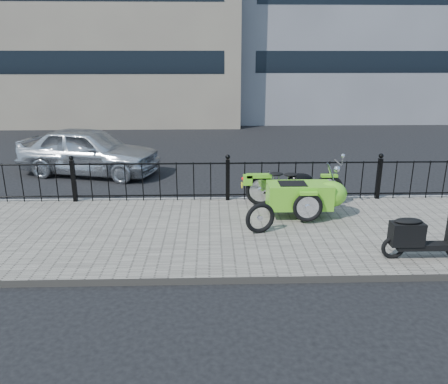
{
  "coord_description": "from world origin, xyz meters",
  "views": [
    {
      "loc": [
        -0.37,
        -8.31,
        3.35
      ],
      "look_at": [
        -0.13,
        -0.1,
        0.75
      ],
      "focal_mm": 35.0,
      "sensor_mm": 36.0,
      "label": 1
    }
  ],
  "objects_px": {
    "spare_tire": "(260,218)",
    "motorcycle_sidecar": "(306,193)",
    "scooter": "(421,237)",
    "sedan_car": "(89,151)"
  },
  "relations": [
    {
      "from": "motorcycle_sidecar",
      "to": "sedan_car",
      "type": "height_order",
      "value": "sedan_car"
    },
    {
      "from": "motorcycle_sidecar",
      "to": "scooter",
      "type": "relative_size",
      "value": 1.56
    },
    {
      "from": "scooter",
      "to": "spare_tire",
      "type": "relative_size",
      "value": 2.47
    },
    {
      "from": "scooter",
      "to": "sedan_car",
      "type": "bearing_deg",
      "value": 139.3
    },
    {
      "from": "spare_tire",
      "to": "motorcycle_sidecar",
      "type": "bearing_deg",
      "value": 42.16
    },
    {
      "from": "sedan_car",
      "to": "spare_tire",
      "type": "bearing_deg",
      "value": -123.21
    },
    {
      "from": "motorcycle_sidecar",
      "to": "scooter",
      "type": "xyz_separation_m",
      "value": [
        1.44,
        -2.11,
        -0.09
      ]
    },
    {
      "from": "scooter",
      "to": "spare_tire",
      "type": "distance_m",
      "value": 2.75
    },
    {
      "from": "motorcycle_sidecar",
      "to": "scooter",
      "type": "height_order",
      "value": "scooter"
    },
    {
      "from": "spare_tire",
      "to": "scooter",
      "type": "bearing_deg",
      "value": -24.49
    }
  ]
}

